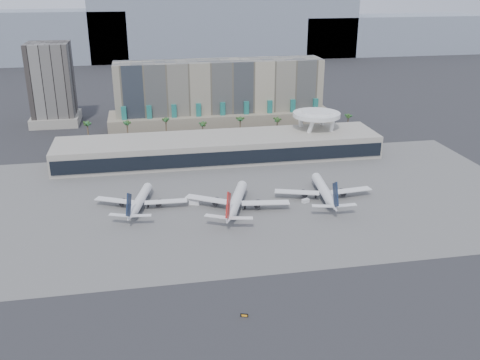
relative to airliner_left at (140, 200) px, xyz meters
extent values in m
plane|color=#232326|center=(42.34, -52.27, -3.56)|extent=(900.00, 900.00, 0.00)
cube|color=#5B5B59|center=(42.34, 2.73, -3.53)|extent=(260.00, 130.00, 0.06)
cube|color=gray|center=(-137.66, 417.73, 23.94)|extent=(260.00, 60.00, 55.00)
cube|color=gray|center=(102.34, 417.73, 31.44)|extent=(300.00, 60.00, 70.00)
cube|color=gray|center=(302.34, 417.73, 18.94)|extent=(220.00, 60.00, 45.00)
cube|color=tan|center=(52.34, 122.73, 17.44)|extent=(130.00, 22.00, 42.00)
cube|color=tan|center=(52.34, 120.73, 1.44)|extent=(140.00, 30.00, 10.00)
cube|color=#207067|center=(-7.66, 110.73, 5.44)|extent=(3.00, 2.00, 18.00)
cube|color=#207067|center=(7.34, 110.73, 5.44)|extent=(3.00, 2.00, 18.00)
cube|color=#207067|center=(22.34, 110.73, 5.44)|extent=(3.00, 2.00, 18.00)
cube|color=#207067|center=(37.34, 110.73, 5.44)|extent=(3.00, 2.00, 18.00)
cube|color=#207067|center=(52.34, 110.73, 5.44)|extent=(3.00, 2.00, 18.00)
cube|color=#207067|center=(67.34, 110.73, 5.44)|extent=(3.00, 2.00, 18.00)
cube|color=#207067|center=(82.34, 110.73, 5.44)|extent=(3.00, 2.00, 18.00)
cube|color=#207067|center=(97.34, 110.73, 5.44)|extent=(3.00, 2.00, 18.00)
cube|color=#207067|center=(112.34, 110.73, 5.44)|extent=(3.00, 2.00, 18.00)
cube|color=black|center=(-52.66, 147.73, 22.44)|extent=(26.00, 26.00, 52.00)
cube|color=#ADA798|center=(-52.66, 147.73, -0.56)|extent=(30.00, 30.00, 6.00)
cube|color=#ADA798|center=(42.34, 57.73, 2.44)|extent=(170.00, 32.00, 12.00)
cube|color=black|center=(42.34, 41.53, 1.94)|extent=(168.00, 0.60, 7.00)
cube|color=black|center=(42.34, 57.73, 9.69)|extent=(170.00, 12.00, 2.50)
cylinder|color=white|center=(103.70, 70.09, 7.44)|extent=(6.98, 6.99, 21.89)
cylinder|color=white|center=(90.97, 70.09, 7.44)|extent=(6.98, 6.99, 21.89)
cylinder|color=white|center=(90.97, 57.37, 7.44)|extent=(6.98, 6.99, 21.89)
cylinder|color=white|center=(103.70, 57.37, 7.44)|extent=(6.98, 6.99, 21.89)
cylinder|color=white|center=(97.34, 63.73, 16.44)|extent=(26.00, 26.00, 2.20)
cylinder|color=white|center=(97.34, 63.73, 17.74)|extent=(16.00, 16.00, 1.20)
cylinder|color=brown|center=(-27.66, 92.73, 2.44)|extent=(0.70, 0.70, 12.00)
sphere|color=#2D5120|center=(-27.66, 92.73, 8.14)|extent=(2.80, 2.80, 2.80)
cylinder|color=brown|center=(-5.66, 92.73, 2.44)|extent=(0.70, 0.70, 12.00)
sphere|color=#2D5120|center=(-5.66, 92.73, 8.14)|extent=(2.80, 2.80, 2.80)
cylinder|color=brown|center=(16.34, 92.73, 2.44)|extent=(0.70, 0.70, 12.00)
sphere|color=#2D5120|center=(16.34, 92.73, 8.14)|extent=(2.80, 2.80, 2.80)
cylinder|color=brown|center=(37.34, 92.73, 2.44)|extent=(0.70, 0.70, 12.00)
sphere|color=#2D5120|center=(37.34, 92.73, 8.14)|extent=(2.80, 2.80, 2.80)
cylinder|color=brown|center=(60.34, 92.73, 2.44)|extent=(0.70, 0.70, 12.00)
sphere|color=#2D5120|center=(60.34, 92.73, 8.14)|extent=(2.80, 2.80, 2.80)
cylinder|color=brown|center=(82.34, 92.73, 2.44)|extent=(0.70, 0.70, 12.00)
sphere|color=#2D5120|center=(82.34, 92.73, 8.14)|extent=(2.80, 2.80, 2.80)
cylinder|color=brown|center=(104.34, 92.73, 2.44)|extent=(0.70, 0.70, 12.00)
sphere|color=#2D5120|center=(104.34, 92.73, 8.14)|extent=(2.80, 2.80, 2.80)
cylinder|color=brown|center=(127.34, 92.73, 2.44)|extent=(0.70, 0.70, 12.00)
sphere|color=#2D5120|center=(127.34, 92.73, 8.14)|extent=(2.80, 2.80, 2.80)
cylinder|color=white|center=(0.42, 1.70, -0.02)|extent=(10.19, 26.96, 3.93)
cylinder|color=#101D37|center=(0.42, 1.70, -0.17)|extent=(9.99, 26.42, 3.85)
cone|color=white|center=(4.07, 16.62, -0.02)|extent=(4.87, 5.23, 3.93)
cone|color=white|center=(-3.71, -15.13, 0.27)|extent=(5.92, 9.52, 3.93)
cube|color=white|center=(-10.31, 3.32, -0.61)|extent=(17.63, 11.23, 0.34)
cube|color=white|center=(10.68, -1.82, -0.61)|extent=(17.79, 4.47, 0.34)
cylinder|color=black|center=(-7.33, 3.10, -1.59)|extent=(3.03, 4.33, 2.16)
cylinder|color=black|center=(7.93, -0.65, -1.59)|extent=(3.03, 4.33, 2.16)
cube|color=#101D37|center=(-4.06, -16.56, 5.38)|extent=(2.60, 8.78, 10.34)
cube|color=white|center=(-8.23, -15.03, 0.76)|extent=(8.10, 4.92, 0.25)
cube|color=white|center=(0.35, -17.13, 0.76)|extent=(8.04, 2.94, 0.25)
cylinder|color=black|center=(2.90, 11.85, -2.77)|extent=(0.49, 0.49, 1.57)
cylinder|color=black|center=(-2.87, 1.50, -2.77)|extent=(0.69, 0.69, 1.57)
cylinder|color=black|center=(3.24, 0.00, -2.77)|extent=(0.69, 0.69, 1.57)
cylinder|color=white|center=(40.24, -6.52, 0.42)|extent=(14.09, 29.95, 4.42)
cylinder|color=#101D37|center=(40.24, -6.52, 0.26)|extent=(13.80, 29.35, 4.33)
cone|color=white|center=(45.92, 9.82, 0.42)|extent=(5.81, 6.15, 4.42)
cone|color=white|center=(33.83, -24.95, 0.75)|extent=(7.45, 10.85, 4.42)
cube|color=white|center=(28.39, -3.57, -0.24)|extent=(19.32, 14.09, 0.39)
cube|color=white|center=(51.36, -11.56, -0.24)|extent=(20.30, 6.87, 0.39)
cylinder|color=black|center=(31.70, -4.14, -1.35)|extent=(3.75, 4.98, 2.43)
cylinder|color=black|center=(48.41, -9.95, -1.35)|extent=(3.75, 4.98, 2.43)
cube|color=#AE1713|center=(33.29, -26.51, 6.50)|extent=(3.82, 9.67, 11.64)
cube|color=white|center=(28.77, -24.36, 1.31)|extent=(8.98, 6.20, 0.28)
cube|color=white|center=(38.17, -27.62, 1.31)|extent=(9.15, 4.10, 0.28)
cylinder|color=black|center=(44.10, 4.59, -2.67)|extent=(0.55, 0.55, 1.77)
cylinder|color=black|center=(36.53, -6.40, -2.67)|extent=(0.77, 0.77, 1.77)
cylinder|color=black|center=(43.22, -8.73, -2.67)|extent=(0.77, 0.77, 1.77)
cylinder|color=white|center=(79.50, -2.67, 0.31)|extent=(7.27, 29.62, 4.30)
cylinder|color=#101D37|center=(79.50, -2.67, 0.15)|extent=(7.12, 29.03, 4.22)
cone|color=white|center=(81.21, 14.06, 0.31)|extent=(4.77, 5.25, 4.30)
cone|color=white|center=(77.56, -21.54, 0.64)|extent=(5.27, 10.07, 4.30)
cube|color=white|center=(67.62, -2.54, -0.33)|extent=(19.74, 10.03, 0.38)
cube|color=white|center=(91.15, -4.95, -0.33)|extent=(19.71, 6.35, 0.38)
cylinder|color=black|center=(70.88, -2.33, -1.41)|extent=(2.79, 4.52, 2.37)
cylinder|color=black|center=(88.00, -4.08, -1.41)|extent=(2.79, 4.52, 2.37)
cube|color=#101D37|center=(77.40, -23.15, 6.23)|extent=(1.53, 9.77, 11.32)
cube|color=white|center=(72.64, -22.12, 1.17)|extent=(8.92, 4.36, 0.27)
cube|color=white|center=(82.27, -23.10, 1.17)|extent=(8.69, 2.69, 0.27)
cylinder|color=black|center=(80.66, 8.71, -2.70)|extent=(0.54, 0.54, 1.72)
cylinder|color=black|center=(75.96, -3.39, -2.70)|extent=(0.75, 0.75, 1.72)
cylinder|color=black|center=(82.81, -4.09, -2.70)|extent=(0.75, 0.75, 1.72)
cube|color=white|center=(22.85, -0.41, -2.50)|extent=(4.80, 3.59, 2.11)
cube|color=white|center=(70.25, -7.10, -2.76)|extent=(3.57, 2.91, 1.60)
cube|color=black|center=(28.60, -83.06, -3.04)|extent=(2.26, 1.00, 1.03)
cube|color=orange|center=(28.60, -83.24, -3.04)|extent=(1.59, 0.56, 0.62)
cylinder|color=black|center=(27.77, -83.06, -3.25)|extent=(0.12, 0.12, 0.62)
cylinder|color=black|center=(29.42, -83.06, -3.25)|extent=(0.12, 0.12, 0.62)
camera|label=1|loc=(3.84, -209.92, 88.98)|focal=40.00mm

